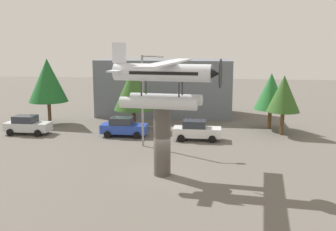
{
  "coord_description": "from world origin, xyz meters",
  "views": [
    {
      "loc": [
        3.49,
        -24.38,
        8.52
      ],
      "look_at": [
        0.0,
        3.0,
        3.39
      ],
      "focal_mm": 42.13,
      "sensor_mm": 36.0,
      "label": 1
    }
  ],
  "objects_px": {
    "car_near_silver": "(27,125)",
    "tree_far_east": "(271,91)",
    "tree_east": "(134,88)",
    "display_pedestal": "(162,141)",
    "streetlight_primary": "(145,94)",
    "tree_center_back": "(284,94)",
    "car_mid_blue": "(124,127)",
    "floatplane_monument": "(164,80)",
    "storefront_building": "(166,87)",
    "car_far_white": "(196,130)",
    "tree_west": "(48,80)"
  },
  "relations": [
    {
      "from": "car_mid_blue",
      "to": "streetlight_primary",
      "type": "height_order",
      "value": "streetlight_primary"
    },
    {
      "from": "car_far_white",
      "to": "display_pedestal",
      "type": "bearing_deg",
      "value": -99.92
    },
    {
      "from": "display_pedestal",
      "to": "car_far_white",
      "type": "relative_size",
      "value": 1.08
    },
    {
      "from": "tree_east",
      "to": "floatplane_monument",
      "type": "bearing_deg",
      "value": -70.29
    },
    {
      "from": "car_near_silver",
      "to": "storefront_building",
      "type": "xyz_separation_m",
      "value": [
        11.54,
        12.06,
        2.39
      ]
    },
    {
      "from": "car_near_silver",
      "to": "streetlight_primary",
      "type": "xyz_separation_m",
      "value": [
        11.83,
        -2.89,
        3.51
      ]
    },
    {
      "from": "floatplane_monument",
      "to": "car_far_white",
      "type": "distance_m",
      "value": 11.14
    },
    {
      "from": "display_pedestal",
      "to": "tree_east",
      "type": "xyz_separation_m",
      "value": [
        -4.82,
        13.79,
        1.83
      ]
    },
    {
      "from": "storefront_building",
      "to": "tree_center_back",
      "type": "distance_m",
      "value": 15.4
    },
    {
      "from": "car_near_silver",
      "to": "car_mid_blue",
      "type": "distance_m",
      "value": 9.2
    },
    {
      "from": "storefront_building",
      "to": "tree_west",
      "type": "bearing_deg",
      "value": -147.31
    },
    {
      "from": "tree_east",
      "to": "tree_far_east",
      "type": "relative_size",
      "value": 1.13
    },
    {
      "from": "car_far_white",
      "to": "tree_far_east",
      "type": "height_order",
      "value": "tree_far_east"
    },
    {
      "from": "tree_center_back",
      "to": "car_mid_blue",
      "type": "bearing_deg",
      "value": -170.53
    },
    {
      "from": "car_mid_blue",
      "to": "tree_center_back",
      "type": "height_order",
      "value": "tree_center_back"
    },
    {
      "from": "car_far_white",
      "to": "storefront_building",
      "type": "distance_m",
      "value": 13.32
    },
    {
      "from": "tree_east",
      "to": "tree_center_back",
      "type": "relative_size",
      "value": 1.13
    },
    {
      "from": "car_near_silver",
      "to": "storefront_building",
      "type": "relative_size",
      "value": 0.27
    },
    {
      "from": "floatplane_monument",
      "to": "car_mid_blue",
      "type": "height_order",
      "value": "floatplane_monument"
    },
    {
      "from": "car_mid_blue",
      "to": "tree_east",
      "type": "xyz_separation_m",
      "value": [
        0.23,
        3.57,
        3.21
      ]
    },
    {
      "from": "floatplane_monument",
      "to": "car_near_silver",
      "type": "xyz_separation_m",
      "value": [
        -14.38,
        9.95,
        -5.31
      ]
    },
    {
      "from": "streetlight_primary",
      "to": "car_near_silver",
      "type": "bearing_deg",
      "value": 166.25
    },
    {
      "from": "display_pedestal",
      "to": "tree_far_east",
      "type": "xyz_separation_m",
      "value": [
        8.69,
        15.15,
        1.5
      ]
    },
    {
      "from": "floatplane_monument",
      "to": "streetlight_primary",
      "type": "distance_m",
      "value": 7.71
    },
    {
      "from": "floatplane_monument",
      "to": "streetlight_primary",
      "type": "height_order",
      "value": "floatplane_monument"
    },
    {
      "from": "streetlight_primary",
      "to": "tree_far_east",
      "type": "relative_size",
      "value": 1.35
    },
    {
      "from": "display_pedestal",
      "to": "floatplane_monument",
      "type": "relative_size",
      "value": 0.43
    },
    {
      "from": "display_pedestal",
      "to": "floatplane_monument",
      "type": "height_order",
      "value": "floatplane_monument"
    },
    {
      "from": "floatplane_monument",
      "to": "car_far_white",
      "type": "relative_size",
      "value": 2.49
    },
    {
      "from": "tree_east",
      "to": "tree_center_back",
      "type": "xyz_separation_m",
      "value": [
        14.33,
        -1.14,
        -0.23
      ]
    },
    {
      "from": "floatplane_monument",
      "to": "tree_far_east",
      "type": "xyz_separation_m",
      "value": [
        8.56,
        15.17,
        -2.43
      ]
    },
    {
      "from": "display_pedestal",
      "to": "streetlight_primary",
      "type": "height_order",
      "value": "streetlight_primary"
    },
    {
      "from": "car_near_silver",
      "to": "tree_west",
      "type": "relative_size",
      "value": 0.61
    },
    {
      "from": "tree_east",
      "to": "tree_west",
      "type": "bearing_deg",
      "value": 174.6
    },
    {
      "from": "tree_east",
      "to": "storefront_building",
      "type": "bearing_deg",
      "value": 75.59
    },
    {
      "from": "tree_center_back",
      "to": "tree_far_east",
      "type": "xyz_separation_m",
      "value": [
        -0.83,
        2.5,
        -0.1
      ]
    },
    {
      "from": "car_far_white",
      "to": "tree_west",
      "type": "distance_m",
      "value": 17.01
    },
    {
      "from": "tree_east",
      "to": "tree_far_east",
      "type": "xyz_separation_m",
      "value": [
        13.5,
        1.36,
        -0.33
      ]
    },
    {
      "from": "car_near_silver",
      "to": "tree_far_east",
      "type": "xyz_separation_m",
      "value": [
        22.93,
        5.22,
        2.88
      ]
    },
    {
      "from": "display_pedestal",
      "to": "tree_east",
      "type": "relative_size",
      "value": 0.72
    },
    {
      "from": "streetlight_primary",
      "to": "tree_east",
      "type": "bearing_deg",
      "value": 109.57
    },
    {
      "from": "car_mid_blue",
      "to": "streetlight_primary",
      "type": "relative_size",
      "value": 0.56
    },
    {
      "from": "streetlight_primary",
      "to": "tree_west",
      "type": "xyz_separation_m",
      "value": [
        -11.71,
        7.63,
        0.23
      ]
    },
    {
      "from": "tree_west",
      "to": "streetlight_primary",
      "type": "bearing_deg",
      "value": -33.08
    },
    {
      "from": "storefront_building",
      "to": "tree_east",
      "type": "bearing_deg",
      "value": -104.41
    },
    {
      "from": "tree_center_back",
      "to": "tree_west",
      "type": "bearing_deg",
      "value": 175.12
    },
    {
      "from": "car_far_white",
      "to": "car_mid_blue",
      "type": "bearing_deg",
      "value": 175.15
    },
    {
      "from": "tree_west",
      "to": "tree_center_back",
      "type": "bearing_deg",
      "value": -4.88
    },
    {
      "from": "car_near_silver",
      "to": "car_far_white",
      "type": "height_order",
      "value": "same"
    },
    {
      "from": "floatplane_monument",
      "to": "storefront_building",
      "type": "distance_m",
      "value": 22.39
    }
  ]
}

